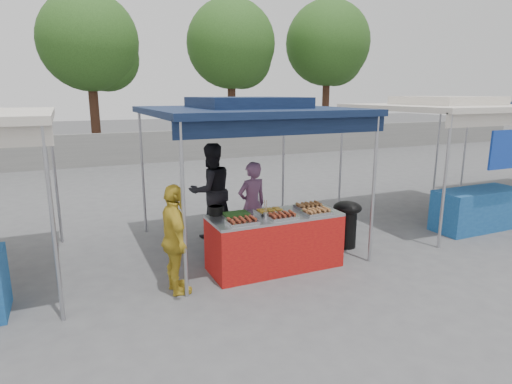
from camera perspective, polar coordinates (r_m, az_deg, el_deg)
name	(u,v)px	position (r m, az deg, el deg)	size (l,w,h in m)	color
ground_plane	(272,265)	(6.82, 2.09, -9.68)	(80.00, 80.00, 0.00)	#4E4F50
back_wall	(145,148)	(16.99, -14.57, 5.76)	(40.00, 0.25, 1.20)	slate
main_canopy	(247,110)	(7.18, -1.23, 10.94)	(3.20, 3.20, 2.57)	#A4A4AA
neighbor_stall_right	(459,145)	(9.64, 25.43, 5.64)	(3.20, 3.20, 2.57)	#A4A4AA
tree_1	(93,46)	(18.44, -20.90, 17.70)	(3.75, 3.74, 6.42)	#382015
tree_2	(234,48)	(20.10, -2.99, 18.62)	(3.90, 3.90, 6.71)	#382015
tree_3	(330,47)	(22.71, 9.78, 18.51)	(4.14, 4.14, 7.11)	#382015
vendor_table	(275,241)	(6.58, 2.51, -6.57)	(2.00, 0.80, 0.85)	#A91411
food_tray_fl	(242,221)	(5.99, -1.84, -3.95)	(0.42, 0.30, 0.07)	#AFAFB3
food_tray_fm	(282,216)	(6.24, 3.50, -3.26)	(0.42, 0.30, 0.07)	#AFAFB3
food_tray_fr	(317,212)	(6.52, 8.08, -2.65)	(0.42, 0.30, 0.07)	#AFAFB3
food_tray_bl	(237,215)	(6.28, -2.57, -3.13)	(0.42, 0.30, 0.07)	#AFAFB3
food_tray_bm	(270,211)	(6.51, 1.84, -2.55)	(0.42, 0.30, 0.07)	#AFAFB3
food_tray_br	(309,206)	(6.83, 7.11, -1.89)	(0.42, 0.30, 0.07)	#AFAFB3
cooking_pot	(216,210)	(6.44, -5.31, -2.47)	(0.23, 0.23, 0.13)	black
skewer_cup	(266,216)	(6.23, 1.31, -3.17)	(0.07, 0.07, 0.09)	#A4A4AA
wok_burner	(347,220)	(7.59, 12.02, -3.67)	(0.49, 0.49, 0.82)	black
crate_left	(230,249)	(7.09, -3.44, -7.61)	(0.45, 0.32, 0.27)	navy
crate_right	(275,242)	(7.38, 2.62, -6.63)	(0.50, 0.35, 0.30)	navy
crate_stacked	(276,225)	(7.29, 2.64, -4.48)	(0.47, 0.33, 0.28)	navy
vendor_woman	(252,205)	(7.37, -0.53, -1.74)	(0.55, 0.36, 1.51)	#784C70
helper_man	(211,191)	(7.92, -6.01, 0.17)	(0.85, 0.67, 1.76)	black
customer_person	(175,240)	(5.77, -10.73, -6.28)	(0.87, 0.36, 1.49)	gold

